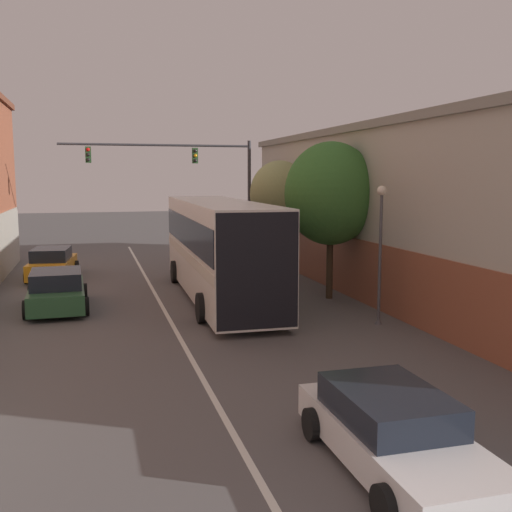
{
  "coord_description": "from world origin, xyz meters",
  "views": [
    {
      "loc": [
        -2.42,
        -3.39,
        4.77
      ],
      "look_at": [
        3.16,
        16.84,
        1.98
      ],
      "focal_mm": 42.0,
      "sensor_mm": 36.0,
      "label": 1
    }
  ],
  "objects_px": {
    "parked_car_left_mid": "(57,291)",
    "traffic_signal_gantry": "(194,174)",
    "hatchback_foreground": "(394,432)",
    "street_tree_near": "(331,194)",
    "bus": "(218,244)",
    "street_tree_far": "(280,194)",
    "parked_car_left_near": "(52,264)",
    "street_lamp": "(380,246)"
  },
  "relations": [
    {
      "from": "bus",
      "to": "street_tree_far",
      "type": "height_order",
      "value": "street_tree_far"
    },
    {
      "from": "parked_car_left_near",
      "to": "bus",
      "type": "bearing_deg",
      "value": -129.53
    },
    {
      "from": "parked_car_left_mid",
      "to": "hatchback_foreground",
      "type": "bearing_deg",
      "value": -158.42
    },
    {
      "from": "bus",
      "to": "parked_car_left_near",
      "type": "distance_m",
      "value": 9.5
    },
    {
      "from": "parked_car_left_near",
      "to": "parked_car_left_mid",
      "type": "height_order",
      "value": "parked_car_left_near"
    },
    {
      "from": "traffic_signal_gantry",
      "to": "street_lamp",
      "type": "bearing_deg",
      "value": -75.76
    },
    {
      "from": "parked_car_left_mid",
      "to": "traffic_signal_gantry",
      "type": "xyz_separation_m",
      "value": [
        6.6,
        9.11,
        4.22
      ]
    },
    {
      "from": "hatchback_foreground",
      "to": "traffic_signal_gantry",
      "type": "height_order",
      "value": "traffic_signal_gantry"
    },
    {
      "from": "street_tree_near",
      "to": "street_tree_far",
      "type": "relative_size",
      "value": 1.1
    },
    {
      "from": "bus",
      "to": "hatchback_foreground",
      "type": "height_order",
      "value": "bus"
    },
    {
      "from": "bus",
      "to": "street_lamp",
      "type": "xyz_separation_m",
      "value": [
        4.14,
        -5.53,
        0.44
      ]
    },
    {
      "from": "street_tree_near",
      "to": "street_tree_far",
      "type": "height_order",
      "value": "street_tree_near"
    },
    {
      "from": "hatchback_foreground",
      "to": "street_tree_near",
      "type": "height_order",
      "value": "street_tree_near"
    },
    {
      "from": "traffic_signal_gantry",
      "to": "street_tree_near",
      "type": "bearing_deg",
      "value": -69.69
    },
    {
      "from": "parked_car_left_mid",
      "to": "street_tree_far",
      "type": "relative_size",
      "value": 0.81
    },
    {
      "from": "parked_car_left_mid",
      "to": "bus",
      "type": "bearing_deg",
      "value": -87.06
    },
    {
      "from": "traffic_signal_gantry",
      "to": "street_tree_near",
      "type": "xyz_separation_m",
      "value": [
        3.64,
        -9.85,
        -0.81
      ]
    },
    {
      "from": "traffic_signal_gantry",
      "to": "street_lamp",
      "type": "relative_size",
      "value": 2.21
    },
    {
      "from": "hatchback_foreground",
      "to": "parked_car_left_mid",
      "type": "height_order",
      "value": "parked_car_left_mid"
    },
    {
      "from": "street_tree_far",
      "to": "bus",
      "type": "bearing_deg",
      "value": -128.65
    },
    {
      "from": "parked_car_left_near",
      "to": "traffic_signal_gantry",
      "type": "xyz_separation_m",
      "value": [
        7.16,
        1.97,
        4.22
      ]
    },
    {
      "from": "traffic_signal_gantry",
      "to": "street_tree_far",
      "type": "distance_m",
      "value": 5.08
    },
    {
      "from": "bus",
      "to": "street_lamp",
      "type": "relative_size",
      "value": 2.8
    },
    {
      "from": "hatchback_foreground",
      "to": "parked_car_left_near",
      "type": "bearing_deg",
      "value": 17.17
    },
    {
      "from": "bus",
      "to": "street_lamp",
      "type": "bearing_deg",
      "value": -141.92
    },
    {
      "from": "parked_car_left_mid",
      "to": "street_tree_near",
      "type": "height_order",
      "value": "street_tree_near"
    },
    {
      "from": "parked_car_left_mid",
      "to": "street_tree_far",
      "type": "height_order",
      "value": "street_tree_far"
    },
    {
      "from": "bus",
      "to": "street_tree_far",
      "type": "xyz_separation_m",
      "value": [
        4.17,
        5.22,
        1.78
      ]
    },
    {
      "from": "parked_car_left_near",
      "to": "traffic_signal_gantry",
      "type": "height_order",
      "value": "traffic_signal_gantry"
    },
    {
      "from": "street_tree_far",
      "to": "traffic_signal_gantry",
      "type": "bearing_deg",
      "value": 136.74
    },
    {
      "from": "traffic_signal_gantry",
      "to": "street_tree_near",
      "type": "relative_size",
      "value": 1.62
    },
    {
      "from": "parked_car_left_near",
      "to": "street_lamp",
      "type": "bearing_deg",
      "value": -132.9
    },
    {
      "from": "parked_car_left_near",
      "to": "street_lamp",
      "type": "xyz_separation_m",
      "value": [
        10.75,
        -12.19,
        1.89
      ]
    },
    {
      "from": "bus",
      "to": "street_tree_far",
      "type": "relative_size",
      "value": 2.26
    },
    {
      "from": "street_lamp",
      "to": "parked_car_left_near",
      "type": "bearing_deg",
      "value": 131.41
    },
    {
      "from": "bus",
      "to": "hatchback_foreground",
      "type": "xyz_separation_m",
      "value": [
        -0.1,
        -14.4,
        -1.53
      ]
    },
    {
      "from": "parked_car_left_mid",
      "to": "traffic_signal_gantry",
      "type": "bearing_deg",
      "value": -37.48
    },
    {
      "from": "street_tree_near",
      "to": "parked_car_left_mid",
      "type": "bearing_deg",
      "value": 175.87
    },
    {
      "from": "street_tree_near",
      "to": "street_tree_far",
      "type": "xyz_separation_m",
      "value": [
        -0.02,
        6.43,
        -0.19
      ]
    },
    {
      "from": "hatchback_foreground",
      "to": "parked_car_left_mid",
      "type": "bearing_deg",
      "value": 23.14
    },
    {
      "from": "parked_car_left_near",
      "to": "parked_car_left_mid",
      "type": "relative_size",
      "value": 1.03
    },
    {
      "from": "hatchback_foreground",
      "to": "traffic_signal_gantry",
      "type": "bearing_deg",
      "value": -1.61
    }
  ]
}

